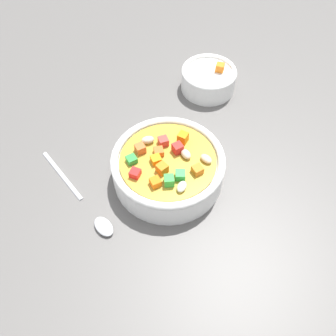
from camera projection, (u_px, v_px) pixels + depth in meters
ground_plane at (168, 181)px, 60.33cm from camera, size 140.00×140.00×2.00cm
soup_bowl_main at (168, 167)px, 57.18cm from camera, size 17.62×17.62×6.45cm
spoon at (85, 204)px, 56.05cm from camera, size 18.72×10.23×1.06cm
side_bowl_small at (208, 79)px, 70.42cm from camera, size 10.50×10.50×5.39cm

